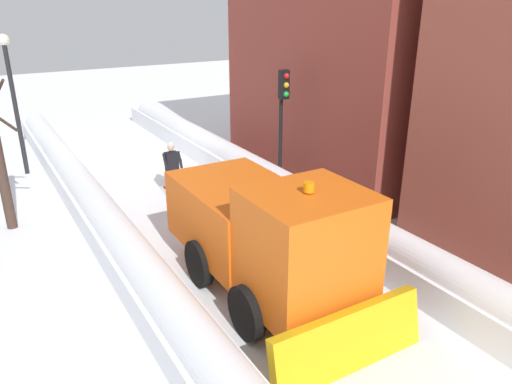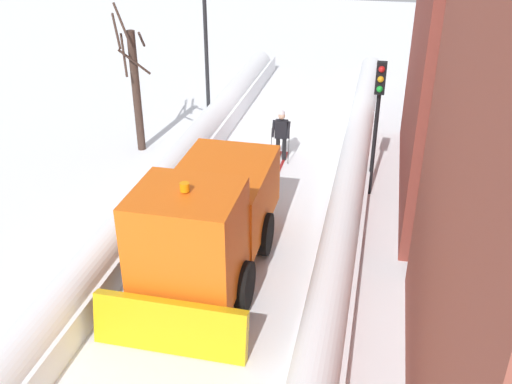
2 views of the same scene
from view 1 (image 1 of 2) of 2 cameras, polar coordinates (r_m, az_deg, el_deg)
name	(u,v)px [view 1 (image 1 of 2)]	position (r m, az deg, el deg)	size (l,w,h in m)	color
ground_plane	(285,294)	(11.33, 3.35, -11.71)	(80.00, 80.00, 0.00)	white
snowbank_left	(377,244)	(12.57, 13.77, -5.85)	(1.10, 36.00, 1.19)	white
snowbank_right	(170,311)	(10.02, -9.92, -13.38)	(1.10, 36.00, 1.15)	white
building_brick_near	(368,27)	(19.02, 12.86, 18.06)	(6.81, 8.90, 10.41)	brown
plow_truck	(268,234)	(10.62, 1.38, -4.91)	(3.20, 5.98, 3.12)	orange
skier	(172,165)	(16.74, -9.70, 3.13)	(0.62, 1.80, 1.81)	black
traffic_light_pole	(283,109)	(15.93, 3.12, 9.58)	(0.28, 0.42, 4.13)	black
street_lamp	(12,88)	(19.88, -26.35, 10.73)	(0.40, 0.40, 5.06)	black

